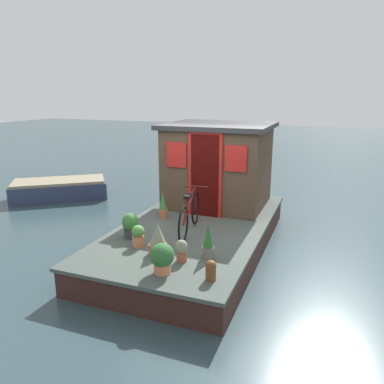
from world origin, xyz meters
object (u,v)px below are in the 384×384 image
(potted_plant_lavender, at_px, (158,239))
(potted_plant_rosemary, at_px, (182,250))
(potted_plant_succulent, at_px, (208,241))
(potted_plant_thyme, at_px, (130,225))
(dinghy_boat, at_px, (60,189))
(potted_plant_mint, at_px, (163,206))
(potted_plant_fern, at_px, (162,258))
(potted_plant_ivy, at_px, (138,236))
(houseboat_cabin, at_px, (218,164))
(mooring_bollard, at_px, (211,270))
(bicycle, at_px, (190,214))

(potted_plant_lavender, bearing_deg, potted_plant_rosemary, -102.63)
(potted_plant_succulent, xyz_separation_m, potted_plant_thyme, (0.33, 1.56, -0.04))
(dinghy_boat, bearing_deg, potted_plant_succulent, -120.61)
(potted_plant_lavender, bearing_deg, potted_plant_mint, 22.59)
(potted_plant_mint, bearing_deg, dinghy_boat, 66.07)
(potted_plant_rosemary, relative_size, potted_plant_fern, 0.78)
(potted_plant_rosemary, relative_size, potted_plant_succulent, 0.60)
(potted_plant_ivy, bearing_deg, potted_plant_lavender, -111.34)
(potted_plant_mint, bearing_deg, houseboat_cabin, -28.95)
(potted_plant_succulent, xyz_separation_m, mooring_bollard, (-0.66, -0.26, -0.12))
(potted_plant_rosemary, height_order, potted_plant_lavender, potted_plant_lavender)
(potted_plant_ivy, bearing_deg, potted_plant_succulent, -91.18)
(potted_plant_mint, distance_m, dinghy_boat, 4.66)
(potted_plant_ivy, xyz_separation_m, mooring_bollard, (-0.68, -1.50, -0.03))
(bicycle, bearing_deg, potted_plant_rosemary, -164.72)
(houseboat_cabin, relative_size, dinghy_boat, 0.83)
(potted_plant_succulent, relative_size, potted_plant_ivy, 1.57)
(potted_plant_fern, distance_m, potted_plant_thyme, 1.52)
(bicycle, relative_size, potted_plant_thyme, 3.68)
(potted_plant_fern, xyz_separation_m, potted_plant_ivy, (0.73, 0.79, -0.05))
(potted_plant_fern, bearing_deg, bicycle, 7.29)
(houseboat_cabin, height_order, potted_plant_thyme, houseboat_cabin)
(mooring_bollard, bearing_deg, potted_plant_rosemary, 56.03)
(potted_plant_succulent, relative_size, potted_plant_mint, 1.05)
(potted_plant_lavender, relative_size, mooring_bollard, 1.82)
(potted_plant_thyme, bearing_deg, potted_plant_fern, -132.93)
(potted_plant_fern, bearing_deg, dinghy_boat, 52.16)
(potted_plant_lavender, bearing_deg, potted_plant_succulent, -79.12)
(houseboat_cabin, bearing_deg, mooring_bollard, -164.34)
(bicycle, xyz_separation_m, potted_plant_fern, (-1.62, -0.21, -0.13))
(dinghy_boat, bearing_deg, potted_plant_mint, -113.93)
(mooring_bollard, bearing_deg, potted_plant_thyme, 61.64)
(potted_plant_succulent, height_order, potted_plant_ivy, potted_plant_succulent)
(potted_plant_rosemary, distance_m, potted_plant_fern, 0.47)
(potted_plant_ivy, xyz_separation_m, potted_plant_mint, (1.48, 0.23, 0.07))
(potted_plant_mint, bearing_deg, potted_plant_fern, -155.09)
(potted_plant_fern, relative_size, potted_plant_ivy, 1.21)
(bicycle, xyz_separation_m, potted_plant_succulent, (-0.92, -0.66, -0.09))
(houseboat_cabin, relative_size, potted_plant_succulent, 3.98)
(bicycle, distance_m, potted_plant_lavender, 1.08)
(dinghy_boat, bearing_deg, potted_plant_fern, -127.84)
(potted_plant_rosemary, xyz_separation_m, mooring_bollard, (-0.40, -0.60, -0.03))
(potted_plant_mint, distance_m, potted_plant_lavender, 1.79)
(potted_plant_thyme, bearing_deg, mooring_bollard, -118.36)
(dinghy_boat, bearing_deg, potted_plant_rosemary, -124.07)
(bicycle, distance_m, dinghy_boat, 5.66)
(potted_plant_rosemary, height_order, dinghy_boat, potted_plant_rosemary)
(potted_plant_succulent, distance_m, dinghy_boat, 6.66)
(potted_plant_rosemary, distance_m, potted_plant_thyme, 1.35)
(dinghy_boat, bearing_deg, potted_plant_thyme, -126.35)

